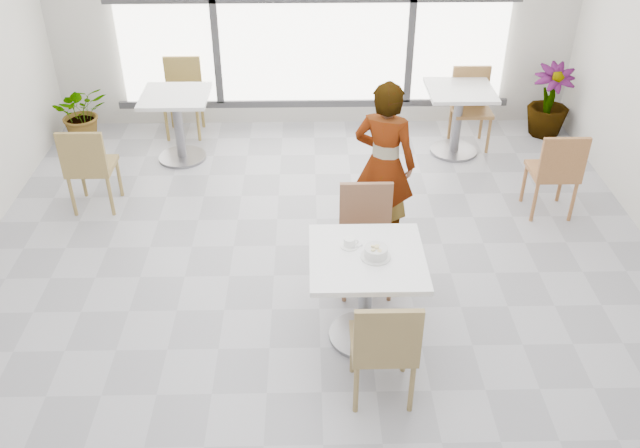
{
  "coord_description": "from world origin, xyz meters",
  "views": [
    {
      "loc": [
        -0.08,
        -4.12,
        3.51
      ],
      "look_at": [
        0.0,
        -0.3,
        1.0
      ],
      "focal_mm": 38.14,
      "sensor_mm": 36.0,
      "label": 1
    }
  ],
  "objects_px": {
    "main_table": "(366,282)",
    "plant_left": "(82,112)",
    "person": "(384,164)",
    "bg_table_right": "(458,112)",
    "chair_near": "(385,344)",
    "coffee_cup": "(350,243)",
    "oatmeal_bowl": "(376,252)",
    "bg_table_left": "(178,118)",
    "bg_chair_right_far": "(471,102)",
    "bg_chair_left_near": "(88,164)",
    "bg_chair_left_far": "(183,91)",
    "bg_chair_right_near": "(556,169)",
    "plant_right": "(550,101)",
    "chair_far": "(366,230)"
  },
  "relations": [
    {
      "from": "person",
      "to": "bg_table_left",
      "type": "height_order",
      "value": "person"
    },
    {
      "from": "person",
      "to": "plant_left",
      "type": "height_order",
      "value": "person"
    },
    {
      "from": "bg_table_right",
      "to": "coffee_cup",
      "type": "bearing_deg",
      "value": -115.08
    },
    {
      "from": "bg_table_left",
      "to": "plant_right",
      "type": "height_order",
      "value": "plant_right"
    },
    {
      "from": "oatmeal_bowl",
      "to": "bg_chair_left_near",
      "type": "distance_m",
      "value": 3.14
    },
    {
      "from": "person",
      "to": "bg_table_right",
      "type": "distance_m",
      "value": 1.94
    },
    {
      "from": "oatmeal_bowl",
      "to": "plant_left",
      "type": "relative_size",
      "value": 0.32
    },
    {
      "from": "bg_chair_left_near",
      "to": "main_table",
      "type": "bearing_deg",
      "value": 142.98
    },
    {
      "from": "bg_table_right",
      "to": "bg_chair_left_near",
      "type": "height_order",
      "value": "bg_chair_left_near"
    },
    {
      "from": "coffee_cup",
      "to": "bg_table_right",
      "type": "distance_m",
      "value": 3.19
    },
    {
      "from": "bg_chair_left_near",
      "to": "chair_far",
      "type": "bearing_deg",
      "value": 155.13
    },
    {
      "from": "bg_chair_left_far",
      "to": "plant_right",
      "type": "bearing_deg",
      "value": -2.46
    },
    {
      "from": "person",
      "to": "bg_chair_right_far",
      "type": "xyz_separation_m",
      "value": [
        1.16,
        1.89,
        -0.25
      ]
    },
    {
      "from": "bg_table_left",
      "to": "plant_right",
      "type": "relative_size",
      "value": 0.89
    },
    {
      "from": "chair_near",
      "to": "bg_chair_right_near",
      "type": "xyz_separation_m",
      "value": [
        1.81,
        2.28,
        0.0
      ]
    },
    {
      "from": "main_table",
      "to": "plant_left",
      "type": "relative_size",
      "value": 1.21
    },
    {
      "from": "person",
      "to": "plant_left",
      "type": "relative_size",
      "value": 2.25
    },
    {
      "from": "bg_chair_left_near",
      "to": "bg_chair_left_far",
      "type": "bearing_deg",
      "value": -109.47
    },
    {
      "from": "bg_chair_left_far",
      "to": "plant_left",
      "type": "xyz_separation_m",
      "value": [
        -1.14,
        -0.2,
        -0.17
      ]
    },
    {
      "from": "main_table",
      "to": "chair_near",
      "type": "height_order",
      "value": "chair_near"
    },
    {
      "from": "person",
      "to": "bg_chair_left_near",
      "type": "height_order",
      "value": "person"
    },
    {
      "from": "bg_chair_left_near",
      "to": "plant_left",
      "type": "height_order",
      "value": "bg_chair_left_near"
    },
    {
      "from": "bg_chair_right_far",
      "to": "plant_left",
      "type": "distance_m",
      "value": 4.4
    },
    {
      "from": "chair_near",
      "to": "bg_table_left",
      "type": "distance_m",
      "value": 3.98
    },
    {
      "from": "bg_table_left",
      "to": "bg_chair_left_near",
      "type": "xyz_separation_m",
      "value": [
        -0.67,
        -1.05,
        0.01
      ]
    },
    {
      "from": "plant_left",
      "to": "bg_chair_left_far",
      "type": "bearing_deg",
      "value": 9.89
    },
    {
      "from": "bg_chair_left_near",
      "to": "bg_table_left",
      "type": "bearing_deg",
      "value": -122.37
    },
    {
      "from": "oatmeal_bowl",
      "to": "bg_table_left",
      "type": "height_order",
      "value": "oatmeal_bowl"
    },
    {
      "from": "coffee_cup",
      "to": "bg_chair_right_far",
      "type": "distance_m",
      "value": 3.49
    },
    {
      "from": "chair_near",
      "to": "bg_table_right",
      "type": "xyz_separation_m",
      "value": [
        1.16,
        3.61,
        -0.01
      ]
    },
    {
      "from": "plant_left",
      "to": "bg_chair_left_near",
      "type": "bearing_deg",
      "value": -71.58
    },
    {
      "from": "plant_right",
      "to": "plant_left",
      "type": "bearing_deg",
      "value": -179.8
    },
    {
      "from": "bg_chair_left_near",
      "to": "bg_chair_right_far",
      "type": "xyz_separation_m",
      "value": [
        3.87,
        1.38,
        0.0
      ]
    },
    {
      "from": "plant_left",
      "to": "chair_near",
      "type": "bearing_deg",
      "value": -52.89
    },
    {
      "from": "bg_chair_left_near",
      "to": "plant_left",
      "type": "relative_size",
      "value": 1.31
    },
    {
      "from": "coffee_cup",
      "to": "bg_table_left",
      "type": "height_order",
      "value": "coffee_cup"
    },
    {
      "from": "chair_near",
      "to": "coffee_cup",
      "type": "height_order",
      "value": "chair_near"
    },
    {
      "from": "bg_table_left",
      "to": "bg_chair_right_near",
      "type": "distance_m",
      "value": 3.88
    },
    {
      "from": "main_table",
      "to": "bg_chair_left_far",
      "type": "height_order",
      "value": "bg_chair_left_far"
    },
    {
      "from": "bg_chair_right_far",
      "to": "person",
      "type": "bearing_deg",
      "value": -121.58
    },
    {
      "from": "plant_left",
      "to": "plant_right",
      "type": "relative_size",
      "value": 0.79
    },
    {
      "from": "bg_table_left",
      "to": "plant_right",
      "type": "xyz_separation_m",
      "value": [
        4.16,
        0.53,
        -0.07
      ]
    },
    {
      "from": "chair_far",
      "to": "plant_left",
      "type": "height_order",
      "value": "chair_far"
    },
    {
      "from": "bg_chair_right_far",
      "to": "plant_right",
      "type": "distance_m",
      "value": 0.98
    },
    {
      "from": "person",
      "to": "bg_table_right",
      "type": "relative_size",
      "value": 1.99
    },
    {
      "from": "bg_chair_left_near",
      "to": "person",
      "type": "bearing_deg",
      "value": 169.38
    },
    {
      "from": "bg_table_left",
      "to": "chair_near",
      "type": "bearing_deg",
      "value": -62.13
    },
    {
      "from": "bg_chair_right_near",
      "to": "plant_right",
      "type": "distance_m",
      "value": 1.83
    },
    {
      "from": "person",
      "to": "plant_right",
      "type": "distance_m",
      "value": 2.99
    },
    {
      "from": "oatmeal_bowl",
      "to": "bg_chair_right_near",
      "type": "relative_size",
      "value": 0.24
    }
  ]
}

